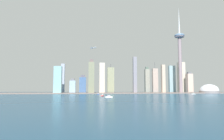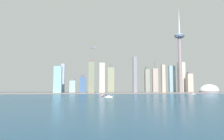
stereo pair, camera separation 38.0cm
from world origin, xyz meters
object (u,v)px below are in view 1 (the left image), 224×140
skyscraper_6 (135,75)px  skyscraper_10 (91,77)px  skyscraper_0 (73,86)px  skyscraper_9 (83,85)px  skyscraper_2 (181,77)px  observation_tower (180,50)px  skyscraper_8 (63,78)px  boat_2 (102,96)px  skyscraper_11 (155,81)px  skyscraper_13 (189,83)px  boat_1 (109,97)px  skyscraper_5 (102,78)px  airplane (93,48)px  skyscraper_7 (58,80)px  skyscraper_1 (111,80)px  boat_4 (98,94)px  skyscraper_12 (172,79)px  stadium_dome (209,91)px  boat_0 (193,94)px  skyscraper_4 (147,80)px  skyscraper_3 (163,79)px

skyscraper_6 → skyscraper_10: 163.19m
skyscraper_0 → skyscraper_9: size_ratio=0.82×
skyscraper_6 → skyscraper_2: bearing=23.4°
observation_tower → skyscraper_8: 474.26m
boat_2 → skyscraper_11: bearing=164.5°
skyscraper_13 → boat_1: (-362.21, -342.66, -38.49)m
skyscraper_5 → airplane: 125.53m
skyscraper_7 → airplane: bearing=21.5°
skyscraper_1 → boat_4: size_ratio=16.56×
skyscraper_7 → boat_2: size_ratio=7.72×
skyscraper_12 → boat_2: bearing=-135.1°
stadium_dome → skyscraper_11: 204.98m
skyscraper_6 → airplane: size_ratio=4.28×
skyscraper_7 → skyscraper_8: bearing=88.1°
observation_tower → skyscraper_0: (-407.12, 40.37, -139.34)m
boat_0 → skyscraper_9: bearing=21.1°
skyscraper_13 → skyscraper_8: bearing=175.4°
skyscraper_0 → boat_4: skyscraper_0 is taller
skyscraper_11 → boat_1: (-222.23, -356.71, -48.07)m
skyscraper_10 → skyscraper_11: (260.59, 76.48, -8.74)m
skyscraper_13 → boat_2: skyscraper_13 is taller
skyscraper_1 → observation_tower: bearing=-12.8°
stadium_dome → skyscraper_6: 287.13m
skyscraper_4 → skyscraper_8: (-349.14, -0.92, 7.68)m
skyscraper_9 → skyscraper_13: skyscraper_13 is taller
skyscraper_11 → skyscraper_12: bearing=19.5°
airplane → boat_2: bearing=-26.0°
skyscraper_3 → skyscraper_12: skyscraper_12 is taller
observation_tower → stadium_dome: bearing=-7.0°
skyscraper_7 → skyscraper_12: (462.63, 108.78, 9.20)m
skyscraper_0 → boat_1: (108.33, -324.90, -23.86)m
skyscraper_1 → boat_4: skyscraper_1 is taller
boat_0 → boat_4: (-308.19, 3.55, 0.22)m
observation_tower → airplane: 333.46m
skyscraper_1 → skyscraper_4: bearing=14.7°
skyscraper_4 → skyscraper_10: 257.40m
skyscraper_11 → boat_4: skyscraper_11 is taller
skyscraper_2 → boat_0: bearing=-105.3°
skyscraper_8 → skyscraper_9: 102.17m
stadium_dome → boat_2: 460.62m
skyscraper_3 → skyscraper_4: bearing=110.6°
skyscraper_0 → skyscraper_4: (304.88, 60.30, 25.67)m
boat_1 → skyscraper_7: bearing=117.3°
skyscraper_1 → skyscraper_11: skyscraper_11 is taller
skyscraper_9 → skyscraper_2: bearing=8.2°
stadium_dome → skyscraper_1: (-366.12, 72.03, 41.66)m
boat_4 → skyscraper_8: bearing=-62.8°
skyscraper_4 → skyscraper_12: bearing=0.7°
observation_tower → boat_1: size_ratio=19.89×
skyscraper_8 → skyscraper_11: skyscraper_11 is taller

